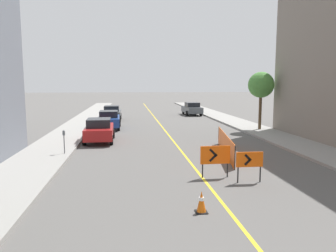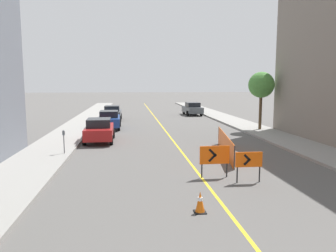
{
  "view_description": "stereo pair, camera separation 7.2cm",
  "coord_description": "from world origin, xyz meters",
  "px_view_note": "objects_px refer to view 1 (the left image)",
  "views": [
    {
      "loc": [
        -3.06,
        2.88,
        3.94
      ],
      "look_at": [
        -0.32,
        25.26,
        1.0
      ],
      "focal_mm": 35.0,
      "sensor_mm": 36.0,
      "label": 1
    },
    {
      "loc": [
        -2.98,
        2.87,
        3.94
      ],
      "look_at": [
        -0.32,
        25.26,
        1.0
      ],
      "focal_mm": 35.0,
      "sensor_mm": 36.0,
      "label": 2
    }
  ],
  "objects_px": {
    "parked_car_curb_near": "(99,130)",
    "street_tree_right_near": "(261,85)",
    "parked_car_opposite_side": "(192,109)",
    "arrow_barricade_secondary": "(249,161)",
    "parked_car_curb_mid": "(109,120)",
    "arrow_barricade_primary": "(215,156)",
    "parked_car_curb_far": "(112,113)",
    "traffic_cone_third": "(201,202)",
    "parking_meter_near_curb": "(64,137)"
  },
  "relations": [
    {
      "from": "parked_car_curb_near",
      "to": "parked_car_curb_mid",
      "type": "distance_m",
      "value": 6.39
    },
    {
      "from": "arrow_barricade_primary",
      "to": "street_tree_right_near",
      "type": "relative_size",
      "value": 0.29
    },
    {
      "from": "street_tree_right_near",
      "to": "parked_car_curb_near",
      "type": "bearing_deg",
      "value": -164.72
    },
    {
      "from": "parked_car_curb_near",
      "to": "parking_meter_near_curb",
      "type": "relative_size",
      "value": 3.4
    },
    {
      "from": "parked_car_curb_mid",
      "to": "parking_meter_near_curb",
      "type": "relative_size",
      "value": 3.4
    },
    {
      "from": "traffic_cone_third",
      "to": "parked_car_curb_far",
      "type": "relative_size",
      "value": 0.16
    },
    {
      "from": "parked_car_opposite_side",
      "to": "parked_car_curb_mid",
      "type": "bearing_deg",
      "value": -132.88
    },
    {
      "from": "arrow_barricade_secondary",
      "to": "parked_car_curb_near",
      "type": "xyz_separation_m",
      "value": [
        -6.73,
        10.16,
        -0.08
      ]
    },
    {
      "from": "arrow_barricade_secondary",
      "to": "parked_car_curb_mid",
      "type": "distance_m",
      "value": 17.75
    },
    {
      "from": "parked_car_curb_near",
      "to": "street_tree_right_near",
      "type": "relative_size",
      "value": 0.92
    },
    {
      "from": "traffic_cone_third",
      "to": "arrow_barricade_primary",
      "type": "bearing_deg",
      "value": 68.88
    },
    {
      "from": "traffic_cone_third",
      "to": "parked_car_curb_mid",
      "type": "height_order",
      "value": "parked_car_curb_mid"
    },
    {
      "from": "parked_car_curb_near",
      "to": "parking_meter_near_curb",
      "type": "height_order",
      "value": "parked_car_curb_near"
    },
    {
      "from": "parked_car_curb_far",
      "to": "parked_car_opposite_side",
      "type": "bearing_deg",
      "value": 27.25
    },
    {
      "from": "parked_car_curb_near",
      "to": "street_tree_right_near",
      "type": "bearing_deg",
      "value": 13.86
    },
    {
      "from": "parked_car_opposite_side",
      "to": "parking_meter_near_curb",
      "type": "xyz_separation_m",
      "value": [
        -11.42,
        -22.26,
        0.26
      ]
    },
    {
      "from": "parked_car_curb_near",
      "to": "parked_car_opposite_side",
      "type": "relative_size",
      "value": 0.99
    },
    {
      "from": "parking_meter_near_curb",
      "to": "street_tree_right_near",
      "type": "xyz_separation_m",
      "value": [
        14.33,
        7.89,
        2.73
      ]
    },
    {
      "from": "arrow_barricade_secondary",
      "to": "parked_car_curb_near",
      "type": "relative_size",
      "value": 0.29
    },
    {
      "from": "parked_car_curb_mid",
      "to": "street_tree_right_near",
      "type": "bearing_deg",
      "value": -14.47
    },
    {
      "from": "arrow_barricade_primary",
      "to": "parked_car_curb_near",
      "type": "relative_size",
      "value": 0.31
    },
    {
      "from": "parked_car_opposite_side",
      "to": "traffic_cone_third",
      "type": "bearing_deg",
      "value": -103.53
    },
    {
      "from": "parked_car_curb_far",
      "to": "street_tree_right_near",
      "type": "height_order",
      "value": "street_tree_right_near"
    },
    {
      "from": "parked_car_curb_near",
      "to": "parked_car_curb_mid",
      "type": "bearing_deg",
      "value": 85.98
    },
    {
      "from": "arrow_barricade_primary",
      "to": "parked_car_curb_near",
      "type": "height_order",
      "value": "parked_car_curb_near"
    },
    {
      "from": "parked_car_curb_near",
      "to": "parked_car_curb_far",
      "type": "relative_size",
      "value": 1.01
    },
    {
      "from": "parked_car_curb_near",
      "to": "parking_meter_near_curb",
      "type": "distance_m",
      "value": 4.65
    },
    {
      "from": "parked_car_curb_near",
      "to": "parked_car_opposite_side",
      "type": "distance_m",
      "value": 20.44
    },
    {
      "from": "traffic_cone_third",
      "to": "parking_meter_near_curb",
      "type": "xyz_separation_m",
      "value": [
        -5.66,
        8.57,
        0.73
      ]
    },
    {
      "from": "parked_car_curb_near",
      "to": "parked_car_curb_far",
      "type": "xyz_separation_m",
      "value": [
        0.24,
        12.98,
        0.0
      ]
    },
    {
      "from": "arrow_barricade_secondary",
      "to": "parking_meter_near_curb",
      "type": "bearing_deg",
      "value": 146.55
    },
    {
      "from": "arrow_barricade_primary",
      "to": "street_tree_right_near",
      "type": "xyz_separation_m",
      "value": [
        7.27,
        12.82,
        2.86
      ]
    },
    {
      "from": "traffic_cone_third",
      "to": "parked_car_opposite_side",
      "type": "xyz_separation_m",
      "value": [
        5.76,
        30.83,
        0.47
      ]
    },
    {
      "from": "parked_car_curb_far",
      "to": "parked_car_opposite_side",
      "type": "relative_size",
      "value": 0.98
    },
    {
      "from": "arrow_barricade_primary",
      "to": "parking_meter_near_curb",
      "type": "xyz_separation_m",
      "value": [
        -7.06,
        4.93,
        0.13
      ]
    },
    {
      "from": "traffic_cone_third",
      "to": "parked_car_opposite_side",
      "type": "height_order",
      "value": "parked_car_opposite_side"
    },
    {
      "from": "traffic_cone_third",
      "to": "parking_meter_near_curb",
      "type": "relative_size",
      "value": 0.53
    },
    {
      "from": "parked_car_curb_near",
      "to": "parking_meter_near_curb",
      "type": "xyz_separation_m",
      "value": [
        -1.51,
        -4.39,
        0.26
      ]
    },
    {
      "from": "parked_car_curb_mid",
      "to": "parking_meter_near_curb",
      "type": "height_order",
      "value": "parked_car_curb_mid"
    },
    {
      "from": "arrow_barricade_secondary",
      "to": "parked_car_curb_far",
      "type": "xyz_separation_m",
      "value": [
        -6.49,
        23.14,
        -0.08
      ]
    },
    {
      "from": "parked_car_opposite_side",
      "to": "parking_meter_near_curb",
      "type": "height_order",
      "value": "parked_car_opposite_side"
    },
    {
      "from": "traffic_cone_third",
      "to": "arrow_barricade_primary",
      "type": "xyz_separation_m",
      "value": [
        1.41,
        3.64,
        0.59
      ]
    },
    {
      "from": "parked_car_curb_near",
      "to": "parked_car_curb_mid",
      "type": "relative_size",
      "value": 1.0
    },
    {
      "from": "parked_car_curb_mid",
      "to": "street_tree_right_near",
      "type": "relative_size",
      "value": 0.92
    },
    {
      "from": "traffic_cone_third",
      "to": "parking_meter_near_curb",
      "type": "height_order",
      "value": "parking_meter_near_curb"
    },
    {
      "from": "arrow_barricade_secondary",
      "to": "arrow_barricade_primary",
      "type": "bearing_deg",
      "value": 145.94
    },
    {
      "from": "arrow_barricade_primary",
      "to": "parking_meter_near_curb",
      "type": "distance_m",
      "value": 8.62
    },
    {
      "from": "parking_meter_near_curb",
      "to": "arrow_barricade_secondary",
      "type": "bearing_deg",
      "value": -35.02
    },
    {
      "from": "parked_car_opposite_side",
      "to": "arrow_barricade_secondary",
      "type": "bearing_deg",
      "value": -99.42
    },
    {
      "from": "arrow_barricade_secondary",
      "to": "parked_car_curb_mid",
      "type": "relative_size",
      "value": 0.29
    }
  ]
}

